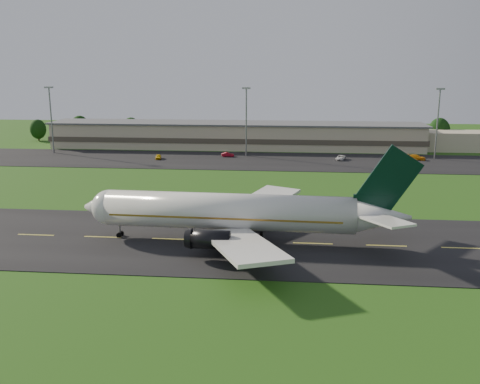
# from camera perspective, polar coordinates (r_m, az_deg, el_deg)

# --- Properties ---
(ground) EXTENTS (360.00, 360.00, 0.00)m
(ground) POSITION_cam_1_polar(r_m,az_deg,el_deg) (84.45, -7.37, -5.06)
(ground) COLOR #234D13
(ground) RESTS_ON ground
(taxiway) EXTENTS (220.00, 30.00, 0.10)m
(taxiway) POSITION_cam_1_polar(r_m,az_deg,el_deg) (84.43, -7.37, -5.03)
(taxiway) COLOR black
(taxiway) RESTS_ON ground
(apron) EXTENTS (260.00, 30.00, 0.10)m
(apron) POSITION_cam_1_polar(r_m,az_deg,el_deg) (153.47, -1.46, 3.41)
(apron) COLOR black
(apron) RESTS_ON ground
(airliner) EXTENTS (51.29, 42.16, 15.57)m
(airliner) POSITION_cam_1_polar(r_m,az_deg,el_deg) (81.46, -0.58, -2.21)
(airliner) COLOR white
(airliner) RESTS_ON ground
(terminal) EXTENTS (145.00, 16.00, 8.40)m
(terminal) POSITION_cam_1_polar(r_m,az_deg,el_deg) (176.10, 1.56, 5.99)
(terminal) COLOR #BBAF8F
(terminal) RESTS_ON ground
(light_mast_west) EXTENTS (2.40, 1.20, 20.35)m
(light_mast_west) POSITION_cam_1_polar(r_m,az_deg,el_deg) (174.79, -19.54, 8.06)
(light_mast_west) COLOR gray
(light_mast_west) RESTS_ON ground
(light_mast_centre) EXTENTS (2.40, 1.20, 20.35)m
(light_mast_centre) POSITION_cam_1_polar(r_m,az_deg,el_deg) (159.22, 0.67, 8.38)
(light_mast_centre) COLOR gray
(light_mast_centre) RESTS_ON ground
(light_mast_east) EXTENTS (2.40, 1.20, 20.35)m
(light_mast_east) POSITION_cam_1_polar(r_m,az_deg,el_deg) (164.04, 20.37, 7.70)
(light_mast_east) COLOR gray
(light_mast_east) RESTS_ON ground
(tree_line) EXTENTS (192.70, 9.44, 11.15)m
(tree_line) POSITION_cam_1_polar(r_m,az_deg,el_deg) (186.75, 11.76, 6.46)
(tree_line) COLOR black
(tree_line) RESTS_ON ground
(service_vehicle_a) EXTENTS (2.29, 4.11, 1.32)m
(service_vehicle_a) POSITION_cam_1_polar(r_m,az_deg,el_deg) (156.90, -8.71, 3.74)
(service_vehicle_a) COLOR yellow
(service_vehicle_a) RESTS_ON apron
(service_vehicle_b) EXTENTS (3.93, 1.87, 1.24)m
(service_vehicle_b) POSITION_cam_1_polar(r_m,az_deg,el_deg) (159.24, -1.32, 4.02)
(service_vehicle_b) COLOR maroon
(service_vehicle_b) RESTS_ON apron
(service_vehicle_c) EXTENTS (3.36, 5.14, 1.31)m
(service_vehicle_c) POSITION_cam_1_polar(r_m,az_deg,el_deg) (156.36, 10.69, 3.63)
(service_vehicle_c) COLOR silver
(service_vehicle_c) RESTS_ON apron
(service_vehicle_d) EXTENTS (5.58, 3.85, 1.50)m
(service_vehicle_d) POSITION_cam_1_polar(r_m,az_deg,el_deg) (161.63, 18.30, 3.53)
(service_vehicle_d) COLOR orange
(service_vehicle_d) RESTS_ON apron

